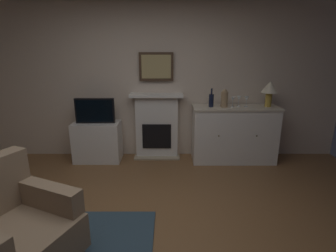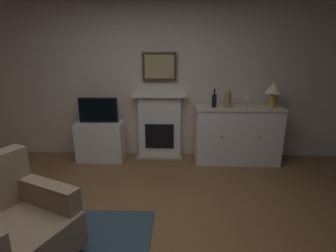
{
  "view_description": "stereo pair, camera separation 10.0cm",
  "coord_description": "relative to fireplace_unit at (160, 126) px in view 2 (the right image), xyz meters",
  "views": [
    {
      "loc": [
        0.3,
        -2.07,
        1.76
      ],
      "look_at": [
        0.31,
        0.58,
        1.0
      ],
      "focal_mm": 27.86,
      "sensor_mm": 36.0,
      "label": 1
    },
    {
      "loc": [
        0.4,
        -2.07,
        1.76
      ],
      "look_at": [
        0.31,
        0.58,
        1.0
      ],
      "focal_mm": 27.86,
      "sensor_mm": 36.0,
      "label": 2
    }
  ],
  "objects": [
    {
      "name": "framed_picture",
      "position": [
        0.0,
        0.05,
        0.98
      ],
      "size": [
        0.55,
        0.04,
        0.45
      ],
      "color": "#473323"
    },
    {
      "name": "sideboard_cabinet",
      "position": [
        1.27,
        -0.18,
        -0.09
      ],
      "size": [
        1.36,
        0.49,
        0.92
      ],
      "color": "white",
      "rests_on": "ground_plane"
    },
    {
      "name": "wine_glass_left",
      "position": [
        1.2,
        -0.22,
        0.49
      ],
      "size": [
        0.07,
        0.07,
        0.16
      ],
      "color": "silver",
      "rests_on": "sideboard_cabinet"
    },
    {
      "name": "wine_bottle",
      "position": [
        0.87,
        -0.2,
        0.48
      ],
      "size": [
        0.08,
        0.08,
        0.29
      ],
      "color": "black",
      "rests_on": "sideboard_cabinet"
    },
    {
      "name": "tv_cabinet",
      "position": [
        -0.97,
        -0.16,
        -0.22
      ],
      "size": [
        0.75,
        0.42,
        0.65
      ],
      "color": "white",
      "rests_on": "ground_plane"
    },
    {
      "name": "wine_glass_right",
      "position": [
        1.42,
        -0.2,
        0.49
      ],
      "size": [
        0.07,
        0.07,
        0.16
      ],
      "color": "silver",
      "rests_on": "sideboard_cabinet"
    },
    {
      "name": "tv_set",
      "position": [
        -0.98,
        -0.19,
        0.3
      ],
      "size": [
        0.62,
        0.07,
        0.4
      ],
      "color": "black",
      "rests_on": "tv_cabinet"
    },
    {
      "name": "wall_rear",
      "position": [
        -0.12,
        0.13,
        0.88
      ],
      "size": [
        6.39,
        0.06,
        2.85
      ],
      "primitive_type": "cube",
      "color": "beige",
      "rests_on": "ground_plane"
    },
    {
      "name": "fireplace_unit",
      "position": [
        0.0,
        0.0,
        0.0
      ],
      "size": [
        0.87,
        0.3,
        1.1
      ],
      "color": "white",
      "rests_on": "ground_plane"
    },
    {
      "name": "vase_decorative",
      "position": [
        1.07,
        -0.23,
        0.51
      ],
      "size": [
        0.11,
        0.11,
        0.28
      ],
      "color": "#9E7F5B",
      "rests_on": "sideboard_cabinet"
    },
    {
      "name": "armchair",
      "position": [
        -1.08,
        -2.45,
        -0.17
      ],
      "size": [
        1.05,
        1.02,
        0.92
      ],
      "color": "#8C7259",
      "rests_on": "ground_plane"
    },
    {
      "name": "wine_glass_center",
      "position": [
        1.31,
        -0.16,
        0.49
      ],
      "size": [
        0.07,
        0.07,
        0.16
      ],
      "color": "silver",
      "rests_on": "sideboard_cabinet"
    },
    {
      "name": "ground_plane",
      "position": [
        -0.12,
        -2.16,
        -0.6
      ],
      "size": [
        6.39,
        4.64,
        0.1
      ],
      "primitive_type": "cube",
      "color": "brown",
      "rests_on": "ground"
    },
    {
      "name": "table_lamp",
      "position": [
        1.77,
        -0.18,
        0.65
      ],
      "size": [
        0.26,
        0.26,
        0.4
      ],
      "color": "#B79338",
      "rests_on": "sideboard_cabinet"
    }
  ]
}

